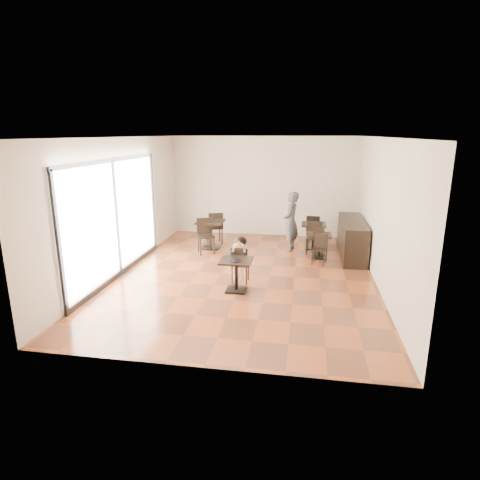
% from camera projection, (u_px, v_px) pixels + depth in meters
% --- Properties ---
extents(floor, '(6.00, 8.00, 0.01)m').
position_uv_depth(floor, '(245.00, 275.00, 9.61)').
color(floor, brown).
rests_on(floor, ground).
extents(ceiling, '(6.00, 8.00, 0.01)m').
position_uv_depth(ceiling, '(246.00, 137.00, 8.79)').
color(ceiling, white).
rests_on(ceiling, floor).
extents(wall_back, '(6.00, 0.01, 3.20)m').
position_uv_depth(wall_back, '(264.00, 187.00, 13.01)').
color(wall_back, beige).
rests_on(wall_back, floor).
extents(wall_front, '(6.00, 0.01, 3.20)m').
position_uv_depth(wall_front, '(201.00, 263.00, 5.39)').
color(wall_front, beige).
rests_on(wall_front, floor).
extents(wall_left, '(0.01, 8.00, 3.20)m').
position_uv_depth(wall_left, '(123.00, 205.00, 9.67)').
color(wall_left, beige).
rests_on(wall_left, floor).
extents(wall_right, '(0.01, 8.00, 3.20)m').
position_uv_depth(wall_right, '(382.00, 213.00, 8.73)').
color(wall_right, beige).
rests_on(wall_right, floor).
extents(storefront_window, '(0.04, 4.50, 2.60)m').
position_uv_depth(storefront_window, '(115.00, 218.00, 9.24)').
color(storefront_window, white).
rests_on(storefront_window, floor).
extents(child_table, '(0.66, 0.66, 0.70)m').
position_uv_depth(child_table, '(236.00, 275.00, 8.54)').
color(child_table, black).
rests_on(child_table, floor).
extents(child_chair, '(0.38, 0.38, 0.84)m').
position_uv_depth(child_chair, '(240.00, 264.00, 9.05)').
color(child_chair, black).
rests_on(child_chair, floor).
extents(child, '(0.38, 0.53, 1.06)m').
position_uv_depth(child, '(240.00, 260.00, 9.02)').
color(child, gray).
rests_on(child, child_chair).
extents(plate, '(0.24, 0.24, 0.01)m').
position_uv_depth(plate, '(235.00, 261.00, 8.36)').
color(plate, black).
rests_on(plate, child_table).
extents(pizza_slice, '(0.25, 0.19, 0.06)m').
position_uv_depth(pizza_slice, '(239.00, 245.00, 8.74)').
color(pizza_slice, '#D9B668').
rests_on(pizza_slice, child).
extents(adult_patron, '(0.47, 0.66, 1.70)m').
position_uv_depth(adult_patron, '(291.00, 221.00, 11.41)').
color(adult_patron, '#3C3C41').
rests_on(adult_patron, floor).
extents(cafe_table_mid, '(0.75, 0.75, 0.66)m').
position_uv_depth(cafe_table_mid, '(319.00, 246.00, 10.84)').
color(cafe_table_mid, black).
rests_on(cafe_table_mid, floor).
extents(cafe_table_left, '(1.02, 1.02, 0.82)m').
position_uv_depth(cafe_table_left, '(211.00, 235.00, 11.74)').
color(cafe_table_left, black).
rests_on(cafe_table_left, floor).
extents(cafe_table_back, '(0.77, 0.77, 0.74)m').
position_uv_depth(cafe_table_back, '(313.00, 236.00, 11.72)').
color(cafe_table_back, black).
rests_on(cafe_table_back, floor).
extents(chair_mid_a, '(0.43, 0.43, 0.79)m').
position_uv_depth(chair_mid_a, '(319.00, 239.00, 11.35)').
color(chair_mid_a, black).
rests_on(chair_mid_a, floor).
extents(chair_mid_b, '(0.43, 0.43, 0.79)m').
position_uv_depth(chair_mid_b, '(320.00, 249.00, 10.30)').
color(chair_mid_b, black).
rests_on(chair_mid_b, floor).
extents(chair_left_a, '(0.58, 0.58, 0.98)m').
position_uv_depth(chair_left_a, '(215.00, 228.00, 12.24)').
color(chair_left_a, black).
rests_on(chair_left_a, floor).
extents(chair_left_b, '(0.58, 0.58, 0.98)m').
position_uv_depth(chair_left_b, '(206.00, 236.00, 11.19)').
color(chair_left_b, black).
rests_on(chair_left_b, floor).
extents(chair_back_a, '(0.44, 0.44, 0.89)m').
position_uv_depth(chair_back_a, '(313.00, 229.00, 12.22)').
color(chair_back_a, black).
rests_on(chair_back_a, floor).
extents(chair_back_b, '(0.44, 0.44, 0.89)m').
position_uv_depth(chair_back_b, '(314.00, 238.00, 11.17)').
color(chair_back_b, black).
rests_on(chair_back_b, floor).
extents(service_counter, '(0.60, 2.40, 1.00)m').
position_uv_depth(service_counter, '(352.00, 238.00, 10.97)').
color(service_counter, black).
rests_on(service_counter, floor).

